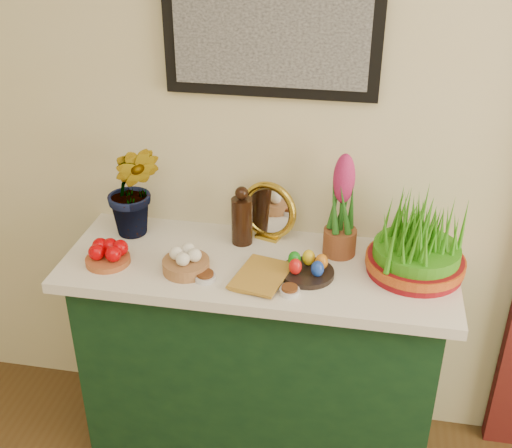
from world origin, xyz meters
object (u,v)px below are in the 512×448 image
(book, at_px, (239,270))
(mirror, at_px, (269,211))
(hyacinth_green, at_px, (132,175))
(wheatgrass_sabzeh, at_px, (418,241))
(sideboard, at_px, (258,361))

(book, bearing_deg, mirror, 90.87)
(hyacinth_green, bearing_deg, mirror, 4.38)
(book, height_order, wheatgrass_sabzeh, wheatgrass_sabzeh)
(hyacinth_green, distance_m, book, 0.54)
(hyacinth_green, bearing_deg, book, -28.48)
(mirror, xyz_separation_m, book, (-0.06, -0.28, -0.09))
(mirror, distance_m, book, 0.30)
(hyacinth_green, height_order, book, hyacinth_green)
(hyacinth_green, relative_size, mirror, 2.15)
(wheatgrass_sabzeh, bearing_deg, book, -167.92)
(mirror, relative_size, book, 1.04)
(mirror, bearing_deg, hyacinth_green, -172.20)
(sideboard, xyz_separation_m, hyacinth_green, (-0.49, 0.11, 0.71))
(wheatgrass_sabzeh, bearing_deg, hyacinth_green, 175.65)
(mirror, height_order, book, mirror)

